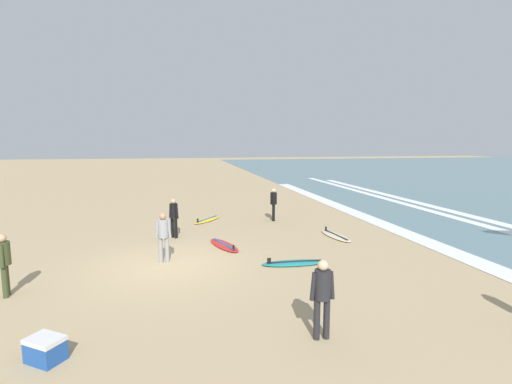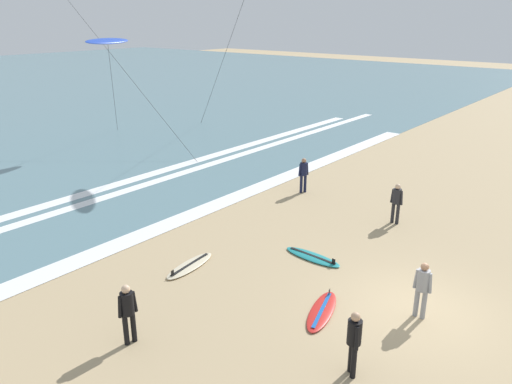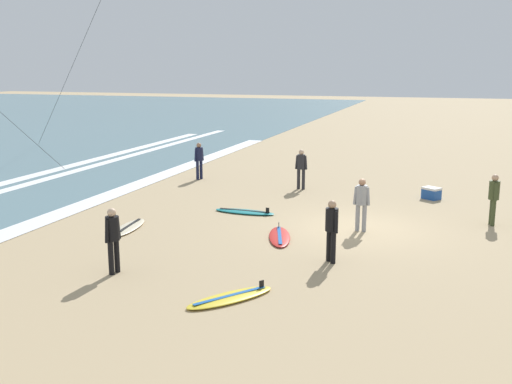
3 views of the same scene
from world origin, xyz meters
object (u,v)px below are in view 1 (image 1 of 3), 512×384
object	(u,v)px
surfer_left_near	(322,292)
surfboard_left_pile	(224,245)
surfboard_right_spare	(336,236)
surfer_mid_group	(274,201)
surfer_background_far	(163,233)
surfer_left_far	(174,214)
surfboard_foreground_flat	(294,263)
surfboard_near_water	(207,220)
surfer_foreground_main	(4,259)
cooler_box	(45,349)

from	to	relation	value
surfer_left_near	surfboard_left_pile	world-z (taller)	surfer_left_near
surfboard_left_pile	surfboard_right_spare	distance (m)	4.66
surfer_mid_group	surfer_left_near	world-z (taller)	same
surfer_mid_group	surfer_background_far	world-z (taller)	same
surfer_left_near	surfer_background_far	world-z (taller)	same
surfer_mid_group	surfboard_left_pile	bearing A→B (deg)	-35.70
surfboard_left_pile	surfer_left_far	bearing A→B (deg)	-132.40
surfboard_foreground_flat	surfboard_near_water	bearing A→B (deg)	-163.11
surfer_mid_group	surfer_foreground_main	bearing A→B (deg)	-49.54
surfer_background_far	surfboard_left_pile	size ratio (longest dim) A/B	0.73
surfer_background_far	surfer_left_far	world-z (taller)	same
surfer_foreground_main	surfboard_foreground_flat	size ratio (longest dim) A/B	0.75
surfboard_left_pile	surfboard_foreground_flat	distance (m)	3.17
surfer_foreground_main	surfer_background_far	bearing A→B (deg)	117.63
surfer_left_far	surfboard_foreground_flat	world-z (taller)	surfer_left_far
surfer_left_far	surfboard_left_pile	size ratio (longest dim) A/B	0.73
surfer_mid_group	surfboard_near_water	size ratio (longest dim) A/B	0.78
surfer_foreground_main	cooler_box	bearing A→B (deg)	30.46
surfer_background_far	surfboard_left_pile	bearing A→B (deg)	124.74
surfer_foreground_main	surfer_left_far	world-z (taller)	same
surfboard_left_pile	surfboard_foreground_flat	size ratio (longest dim) A/B	1.03
surfer_left_near	surfer_mid_group	bearing A→B (deg)	170.55
surfer_left_near	surfboard_near_water	world-z (taller)	surfer_left_near
surfer_background_far	surfboard_left_pile	distance (m)	2.72
surfer_left_far	surfer_mid_group	bearing A→B (deg)	117.04
surfboard_left_pile	surfer_mid_group	bearing A→B (deg)	144.30
surfer_mid_group	surfboard_foreground_flat	distance (m)	6.73
surfer_background_far	surfer_mid_group	bearing A→B (deg)	137.72
surfboard_near_water	cooler_box	world-z (taller)	cooler_box
surfboard_near_water	surfboard_foreground_flat	world-z (taller)	same
surfboard_left_pile	surfer_foreground_main	bearing A→B (deg)	-59.70
surfer_left_far	cooler_box	xyz separation A→B (m)	(8.36, -2.14, -0.74)
surfboard_right_spare	surfer_mid_group	bearing A→B (deg)	-154.63
surfer_left_near	surfboard_foreground_flat	xyz separation A→B (m)	(-4.46, 0.84, -0.91)
surfer_background_far	surfer_foreground_main	size ratio (longest dim) A/B	1.00
surfboard_left_pile	cooler_box	size ratio (longest dim) A/B	2.88
surfboard_foreground_flat	surfboard_right_spare	distance (m)	4.03
surfer_background_far	surfboard_near_water	world-z (taller)	surfer_background_far
surfer_left_near	surfboard_foreground_flat	world-z (taller)	surfer_left_near
surfer_background_far	surfboard_near_water	xyz separation A→B (m)	(-6.21, 1.84, -0.91)
surfer_foreground_main	surfboard_right_spare	bearing A→B (deg)	110.43
surfboard_left_pile	surfboard_right_spare	size ratio (longest dim) A/B	1.01
surfer_foreground_main	surfer_left_far	bearing A→B (deg)	141.40
surfer_left_far	surfboard_right_spare	distance (m)	6.62
surfer_foreground_main	surfer_left_far	distance (m)	6.52
surfboard_near_water	cooler_box	xyz separation A→B (m)	(11.46, -3.69, 0.18)
surfer_foreground_main	cooler_box	distance (m)	3.86
surfer_mid_group	surfboard_foreground_flat	world-z (taller)	surfer_mid_group
surfboard_left_pile	cooler_box	world-z (taller)	cooler_box
surfer_mid_group	surfer_background_far	xyz separation A→B (m)	(5.54, -5.04, 0.00)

